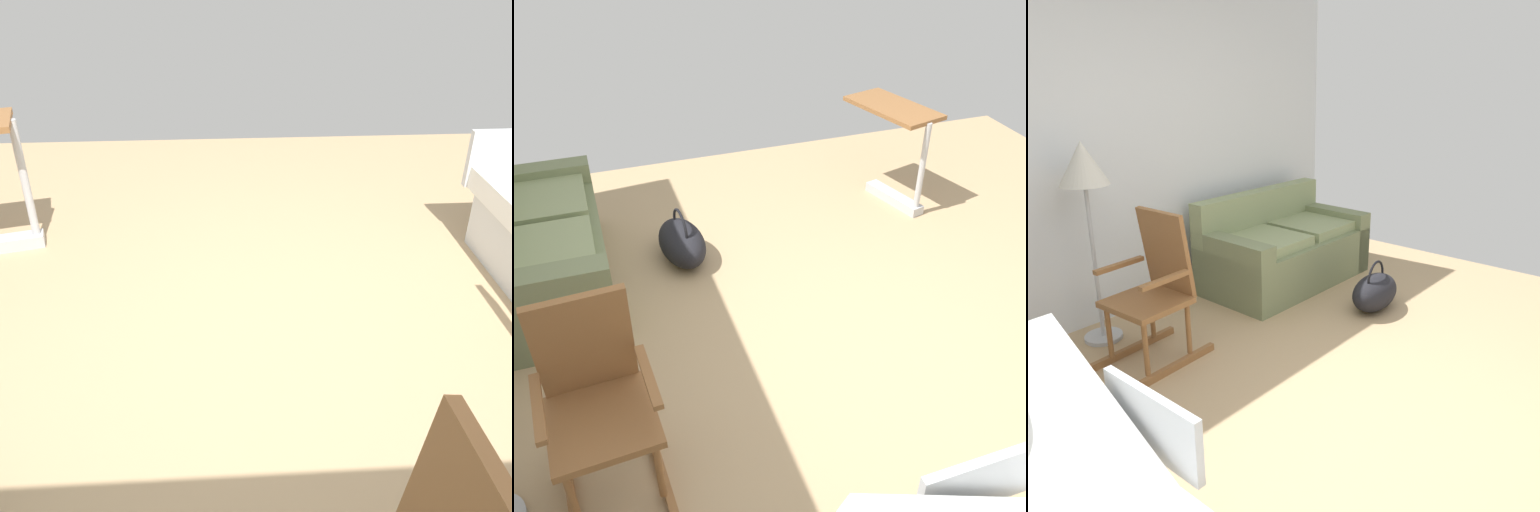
# 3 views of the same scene
# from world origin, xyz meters

# --- Properties ---
(ground_plane) EXTENTS (6.30, 6.30, 0.00)m
(ground_plane) POSITION_xyz_m (0.00, 0.00, 0.00)
(ground_plane) COLOR tan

